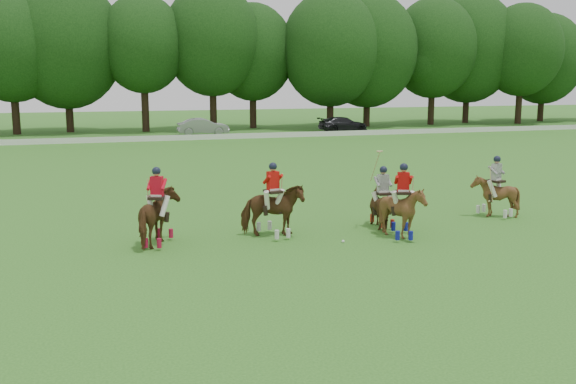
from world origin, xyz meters
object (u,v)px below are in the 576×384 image
object	(u,v)px
car_mid	(203,127)
car_right	(343,124)
polo_red_a	(158,217)
polo_red_b	(273,210)
polo_red_c	(402,211)
polo_ball	(343,241)
polo_stripe_a	(382,206)
polo_stripe_b	(495,195)

from	to	relation	value
car_mid	car_right	distance (m)	13.66
car_right	polo_red_a	size ratio (longest dim) A/B	2.02
car_mid	polo_red_b	xyz separation A→B (m)	(-4.59, -38.44, 0.11)
polo_red_c	polo_ball	distance (m)	2.20
car_right	polo_ball	distance (m)	43.13
car_mid	polo_stripe_a	size ratio (longest dim) A/B	1.75
polo_red_c	polo_stripe_a	world-z (taller)	polo_stripe_a
polo_red_a	polo_stripe_a	world-z (taller)	polo_stripe_a
polo_red_c	polo_stripe_a	xyz separation A→B (m)	(0.06, 1.55, -0.13)
car_right	polo_red_a	xyz separation A→B (m)	(-21.88, -38.42, 0.17)
car_mid	car_right	world-z (taller)	car_mid
polo_red_b	polo_stripe_a	xyz separation A→B (m)	(3.93, 0.16, -0.13)
polo_red_a	polo_stripe_a	xyz separation A→B (m)	(7.56, 0.14, -0.14)
car_right	polo_red_a	distance (m)	44.21
car_right	polo_stripe_a	size ratio (longest dim) A/B	1.84
car_mid	polo_red_a	xyz separation A→B (m)	(-8.22, -38.42, 0.12)
polo_red_c	polo_ball	size ratio (longest dim) A/B	26.53
car_mid	polo_ball	size ratio (longest dim) A/B	51.13
polo_ball	polo_red_a	bearing A→B (deg)	165.06
car_mid	polo_stripe_b	size ratio (longest dim) A/B	2.05
polo_red_a	polo_red_c	xyz separation A→B (m)	(7.50, -1.41, -0.01)
car_mid	polo_stripe_a	distance (m)	38.28
polo_red_b	polo_stripe_a	distance (m)	3.93
polo_red_a	polo_red_c	size ratio (longest dim) A/B	1.00
car_mid	polo_red_a	bearing A→B (deg)	169.59
car_mid	polo_red_b	world-z (taller)	polo_red_b
polo_red_a	polo_ball	distance (m)	5.72
polo_stripe_b	polo_stripe_a	bearing A→B (deg)	-176.63
polo_red_b	polo_red_c	bearing A→B (deg)	-19.78
polo_red_b	car_mid	bearing A→B (deg)	83.19
car_mid	polo_red_c	xyz separation A→B (m)	(-0.72, -39.83, 0.11)
polo_stripe_a	polo_ball	bearing A→B (deg)	-142.63
polo_red_a	polo_stripe_b	size ratio (longest dim) A/B	1.07
polo_red_a	polo_red_c	bearing A→B (deg)	-10.66
car_mid	polo_ball	world-z (taller)	car_mid
polo_red_c	polo_ball	xyz separation A→B (m)	(-2.04, -0.05, -0.82)
car_mid	polo_stripe_a	xyz separation A→B (m)	(-0.66, -38.28, -0.02)
polo_red_c	polo_stripe_a	distance (m)	1.56
polo_red_a	polo_stripe_b	world-z (taller)	polo_red_a
polo_red_a	polo_red_b	size ratio (longest dim) A/B	1.00
polo_red_a	car_right	bearing A→B (deg)	60.33
polo_red_b	polo_red_c	distance (m)	4.11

